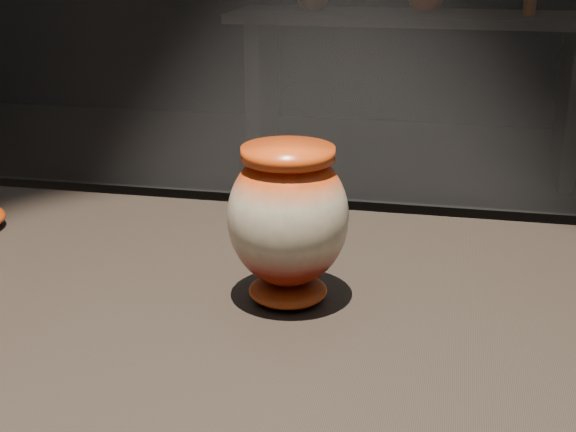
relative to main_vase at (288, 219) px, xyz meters
name	(u,v)px	position (x,y,z in m)	size (l,w,h in m)	color
main_vase	(288,219)	(0.00, 0.00, 0.00)	(0.15, 0.15, 0.19)	maroon
back_shelf	(412,62)	(-0.06, 3.63, -0.37)	(2.00, 0.60, 0.90)	black
back_vase_right	(530,4)	(0.53, 3.60, -0.05)	(0.06, 0.06, 0.12)	#8D4514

